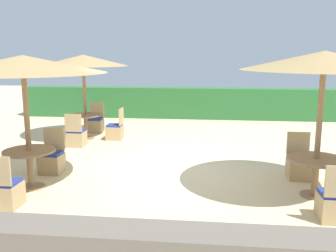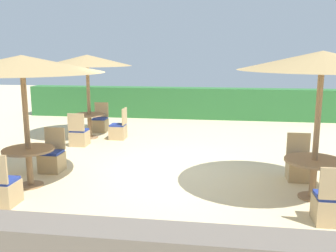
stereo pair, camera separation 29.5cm
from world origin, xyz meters
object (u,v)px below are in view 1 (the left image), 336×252
Objects in this scene: patio_chair_front_right_south at (334,204)px; patio_chair_front_left_south at (5,192)px; parasol_back_left at (83,61)px; parasol_front_right at (324,61)px; parasol_front_left at (23,65)px; round_table_front_right at (316,167)px; patio_chair_front_left_north at (52,161)px; round_table_back_left at (86,121)px; patio_chair_back_left_north at (96,124)px; patio_chair_front_right_north at (299,166)px; patio_chair_back_left_south at (76,137)px; round_table_front_left at (30,159)px; patio_chair_back_left_east at (115,131)px.

patio_chair_front_left_south is (-5.27, -0.07, 0.00)m from patio_chair_front_right_south.
patio_chair_front_left_south is at bearing -86.53° from parasol_back_left.
parasol_front_right reaches higher than parasol_front_left.
patio_chair_front_left_north is at bearing 171.57° from round_table_front_right.
parasol_back_left reaches higher than patio_chair_front_left_north.
patio_chair_front_left_north is at bearing 89.87° from patio_chair_front_left_south.
parasol_front_right is 0.94× the size of parasol_front_left.
patio_chair_back_left_north is (0.00, 0.96, -0.28)m from round_table_back_left.
patio_chair_front_right_north is 1.00× the size of patio_chair_back_left_south.
patio_chair_front_left_south is (0.01, -0.93, -0.30)m from round_table_front_left.
patio_chair_front_right_north and patio_chair_front_left_south have the same top height.
patio_chair_back_left_north is at bearing 138.23° from round_table_front_right.
round_table_back_left is 4.17m from round_table_front_left.
parasol_front_right is 3.02× the size of patio_chair_back_left_north.
parasol_back_left is at bearing 93.47° from patio_chair_front_left_south.
round_table_front_left is (0.26, -3.21, 0.30)m from patio_chair_back_left_south.
parasol_back_left is 3.83m from patio_chair_front_left_north.
parasol_back_left is at bearing -84.46° from patio_chair_front_left_north.
round_table_back_left is 1.00m from patio_chair_back_left_north.
parasol_front_right reaches higher than round_table_back_left.
parasol_front_left is at bearing -85.32° from patio_chair_back_left_south.
round_table_front_right is (0.00, 0.00, -1.85)m from parasol_front_right.
parasol_front_right is 5.77m from patio_chair_front_left_south.
parasol_back_left reaches higher than patio_chair_back_left_south.
round_table_front_right is at bearing 138.23° from patio_chair_back_left_north.
patio_chair_front_right_south and patio_chair_front_left_south have the same top height.
patio_chair_back_left_south is 1.00× the size of patio_chair_back_left_north.
patio_chair_back_left_east is 1.32m from patio_chair_back_left_north.
patio_chair_back_left_north and patio_chair_front_left_north have the same top height.
patio_chair_front_left_north is at bearing -83.11° from patio_chair_back_left_south.
patio_chair_front_left_north is at bearing 161.21° from patio_chair_front_right_south.
round_table_front_left is (-5.28, 0.86, 0.30)m from patio_chair_front_right_south.
round_table_front_right is 1.10× the size of patio_chair_back_left_north.
parasol_back_left is 2.80× the size of patio_chair_back_left_north.
parasol_back_left reaches higher than round_table_front_right.
parasol_front_left is at bearing 93.35° from patio_chair_back_left_north.
patio_chair_front_left_north is at bearing 89.29° from round_table_front_left.
parasol_front_right reaches higher than patio_chair_front_left_south.
patio_chair_back_left_north is 1.00× the size of patio_chair_front_left_south.
round_table_front_right is 1.10× the size of patio_chair_back_left_east.
round_table_front_right is 5.37m from patio_chair_front_left_south.
patio_chair_front_right_south is 7.51m from round_table_back_left.
patio_chair_back_left_east is at bearing -0.68° from parasol_back_left.
patio_chair_front_right_north is at bearing 93.24° from round_table_front_right.
parasol_back_left is (-5.50, 3.03, 2.04)m from patio_chair_front_right_north.
parasol_front_left is 2.26m from patio_chair_front_left_south.
patio_chair_front_right_north is (-0.08, 1.98, 0.00)m from patio_chair_front_right_south.
patio_chair_back_left_east is at bearing 139.46° from parasol_front_right.
round_table_front_left is (-5.26, -0.16, -1.84)m from parasol_front_right.
patio_chair_front_right_south is 7.78m from parasol_back_left.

